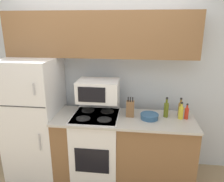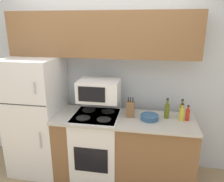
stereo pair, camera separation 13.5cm
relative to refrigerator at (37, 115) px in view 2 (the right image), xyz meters
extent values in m
cube|color=silver|center=(0.89, 0.39, 0.46)|extent=(8.00, 0.05, 2.55)
cube|color=brown|center=(1.23, -0.06, -0.37)|extent=(1.78, 0.60, 0.87)
cube|color=#BCB7AD|center=(1.23, -0.08, 0.08)|extent=(1.78, 0.64, 0.03)
cube|color=white|center=(0.00, 0.00, 0.00)|extent=(0.68, 0.71, 1.62)
cube|color=#383838|center=(0.00, -0.35, 0.29)|extent=(0.66, 0.01, 0.01)
cylinder|color=#B7B7BC|center=(0.22, -0.37, 0.52)|extent=(0.02, 0.02, 0.14)
cylinder|color=#B7B7BC|center=(0.22, -0.37, -0.16)|extent=(0.02, 0.02, 0.22)
cube|color=brown|center=(0.89, 0.21, 1.10)|extent=(2.46, 0.30, 0.57)
cube|color=white|center=(0.87, -0.07, -0.35)|extent=(0.59, 0.60, 0.92)
cube|color=black|center=(0.87, -0.37, -0.37)|extent=(0.42, 0.01, 0.33)
cube|color=#2D2D2D|center=(0.87, -0.07, 0.10)|extent=(0.56, 0.58, 0.01)
cube|color=white|center=(0.87, 0.21, 0.19)|extent=(0.56, 0.06, 0.16)
cylinder|color=black|center=(0.74, -0.20, 0.11)|extent=(0.18, 0.18, 0.01)
cylinder|color=black|center=(1.00, -0.20, 0.11)|extent=(0.18, 0.18, 0.01)
cylinder|color=black|center=(0.74, 0.06, 0.11)|extent=(0.18, 0.18, 0.01)
cylinder|color=black|center=(1.00, 0.06, 0.11)|extent=(0.18, 0.18, 0.01)
cube|color=white|center=(0.89, 0.04, 0.41)|extent=(0.53, 0.37, 0.27)
cube|color=black|center=(0.84, -0.15, 0.41)|extent=(0.34, 0.01, 0.19)
cube|color=brown|center=(1.31, -0.02, 0.19)|extent=(0.10, 0.09, 0.20)
cylinder|color=black|center=(1.28, -0.03, 0.32)|extent=(0.01, 0.01, 0.06)
cylinder|color=black|center=(1.31, -0.03, 0.32)|extent=(0.01, 0.01, 0.06)
cylinder|color=black|center=(1.33, -0.03, 0.32)|extent=(0.01, 0.01, 0.06)
cylinder|color=#335B84|center=(1.55, -0.08, 0.12)|extent=(0.22, 0.22, 0.06)
torus|color=#335B84|center=(1.55, -0.08, 0.15)|extent=(0.23, 0.23, 0.01)
cylinder|color=gold|center=(1.94, -0.03, 0.17)|extent=(0.06, 0.06, 0.15)
cylinder|color=gold|center=(1.94, -0.03, 0.27)|extent=(0.03, 0.03, 0.05)
cylinder|color=black|center=(1.94, -0.03, 0.30)|extent=(0.03, 0.03, 0.02)
cylinder|color=olive|center=(1.95, 0.08, 0.18)|extent=(0.06, 0.06, 0.17)
cylinder|color=olive|center=(1.95, 0.08, 0.29)|extent=(0.03, 0.03, 0.05)
cylinder|color=black|center=(1.95, 0.08, 0.32)|extent=(0.03, 0.03, 0.02)
cylinder|color=red|center=(2.01, -0.02, 0.16)|extent=(0.05, 0.05, 0.14)
cylinder|color=red|center=(2.01, -0.02, 0.25)|extent=(0.02, 0.02, 0.04)
cylinder|color=black|center=(2.01, -0.02, 0.28)|extent=(0.02, 0.03, 0.02)
cylinder|color=#5B6619|center=(1.76, 0.01, 0.18)|extent=(0.06, 0.06, 0.18)
cylinder|color=#5B6619|center=(1.76, 0.01, 0.30)|extent=(0.03, 0.03, 0.06)
cylinder|color=black|center=(1.76, 0.01, 0.34)|extent=(0.03, 0.03, 0.02)
camera|label=1|loc=(1.39, -2.62, 1.23)|focal=35.00mm
camera|label=2|loc=(1.52, -2.60, 1.23)|focal=35.00mm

